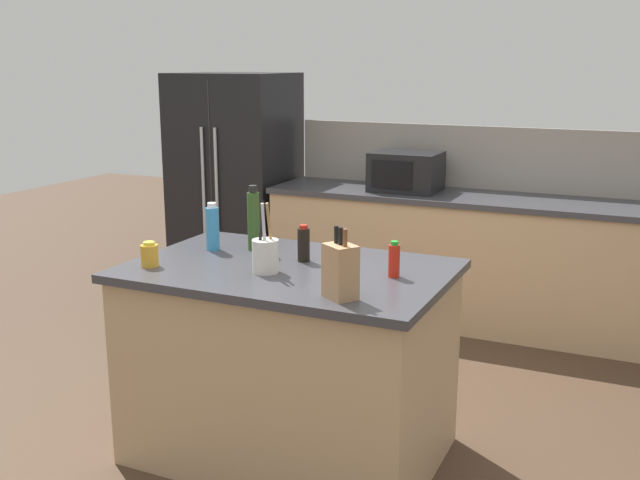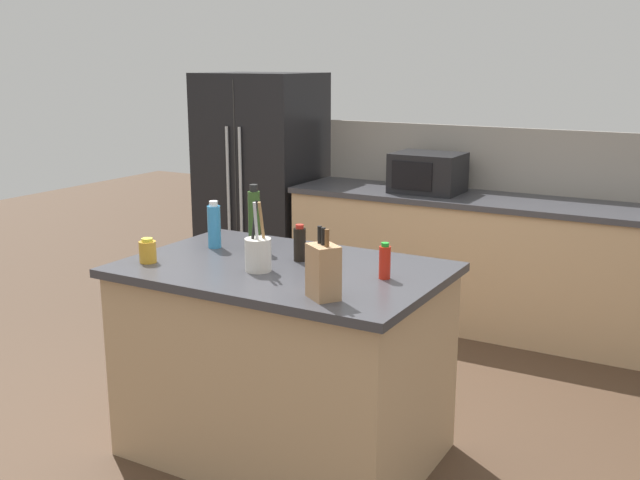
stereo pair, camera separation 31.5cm
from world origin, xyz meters
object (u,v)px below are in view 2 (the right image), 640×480
object	(u,v)px
utensil_crock	(258,253)
soy_sauce_bottle	(300,244)
knife_block	(323,271)
microwave	(428,173)
hot_sauce_bottle	(385,262)
honey_jar	(148,251)
refrigerator	(262,183)
dish_soap_bottle	(214,226)
olive_oil_bottle	(254,219)

from	to	relation	value
utensil_crock	soy_sauce_bottle	xyz separation A→B (m)	(0.07, 0.24, 0.00)
knife_block	utensil_crock	xyz separation A→B (m)	(-0.45, 0.21, -0.03)
microwave	hot_sauce_bottle	world-z (taller)	microwave
honey_jar	hot_sauce_bottle	world-z (taller)	hot_sauce_bottle
microwave	hot_sauce_bottle	xyz separation A→B (m)	(0.66, -2.15, -0.07)
refrigerator	honey_jar	size ratio (longest dim) A/B	15.16
dish_soap_bottle	olive_oil_bottle	size ratio (longest dim) A/B	0.73
dish_soap_bottle	olive_oil_bottle	xyz separation A→B (m)	(0.19, 0.08, 0.04)
olive_oil_bottle	knife_block	bearing A→B (deg)	-37.51
utensil_crock	dish_soap_bottle	bearing A→B (deg)	150.26
refrigerator	knife_block	world-z (taller)	refrigerator
knife_block	microwave	bearing A→B (deg)	136.86
microwave	soy_sauce_bottle	bearing A→B (deg)	-85.02
olive_oil_bottle	hot_sauce_bottle	world-z (taller)	olive_oil_bottle
knife_block	olive_oil_bottle	xyz separation A→B (m)	(-0.70, 0.54, 0.04)
microwave	honey_jar	xyz separation A→B (m)	(-0.43, -2.46, -0.09)
knife_block	dish_soap_bottle	distance (m)	1.00
knife_block	hot_sauce_bottle	world-z (taller)	knife_block
microwave	hot_sauce_bottle	size ratio (longest dim) A/B	3.01
olive_oil_bottle	hot_sauce_bottle	xyz separation A→B (m)	(0.79, -0.16, -0.08)
microwave	olive_oil_bottle	xyz separation A→B (m)	(-0.14, -1.99, 0.01)
knife_block	dish_soap_bottle	bearing A→B (deg)	-172.72
refrigerator	olive_oil_bottle	distance (m)	2.45
utensil_crock	honey_jar	world-z (taller)	utensil_crock
knife_block	soy_sauce_bottle	distance (m)	0.59
soy_sauce_bottle	hot_sauce_bottle	xyz separation A→B (m)	(0.47, -0.07, -0.01)
knife_block	soy_sauce_bottle	bearing A→B (deg)	164.66
honey_jar	dish_soap_bottle	bearing A→B (deg)	75.84
olive_oil_bottle	hot_sauce_bottle	distance (m)	0.81
refrigerator	dish_soap_bottle	distance (m)	2.42
honey_jar	refrigerator	bearing A→B (deg)	112.66
refrigerator	dish_soap_bottle	size ratio (longest dim) A/B	7.35
knife_block	dish_soap_bottle	xyz separation A→B (m)	(-0.89, 0.45, -0.00)
hot_sauce_bottle	knife_block	bearing A→B (deg)	-104.23
microwave	knife_block	distance (m)	2.59
soy_sauce_bottle	hot_sauce_bottle	size ratio (longest dim) A/B	1.10
knife_block	olive_oil_bottle	world-z (taller)	olive_oil_bottle
knife_block	utensil_crock	distance (m)	0.50
refrigerator	olive_oil_bottle	xyz separation A→B (m)	(1.33, -2.04, 0.21)
microwave	knife_block	size ratio (longest dim) A/B	1.67
refrigerator	utensil_crock	world-z (taller)	refrigerator
utensil_crock	olive_oil_bottle	bearing A→B (deg)	126.69
utensil_crock	hot_sauce_bottle	distance (m)	0.57
refrigerator	soy_sauce_bottle	xyz separation A→B (m)	(1.65, -2.13, 0.14)
microwave	knife_block	world-z (taller)	knife_block
knife_block	utensil_crock	bearing A→B (deg)	-170.03
microwave	soy_sauce_bottle	xyz separation A→B (m)	(0.18, -2.08, -0.06)
dish_soap_bottle	utensil_crock	bearing A→B (deg)	-29.74
honey_jar	olive_oil_bottle	size ratio (longest dim) A/B	0.36
soy_sauce_bottle	microwave	bearing A→B (deg)	94.98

